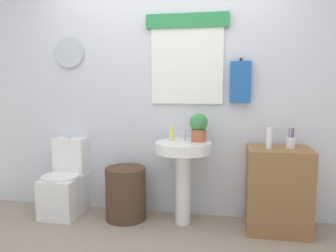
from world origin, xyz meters
name	(u,v)px	position (x,y,z in m)	size (l,w,h in m)	color
back_wall	(167,90)	(0.00, 1.15, 1.31)	(4.40, 0.18, 2.60)	silver
toilet	(66,185)	(-1.04, 0.89, 0.30)	(0.38, 0.51, 0.81)	white
laundry_hamper	(126,193)	(-0.37, 0.85, 0.27)	(0.41, 0.41, 0.53)	#4C3828
pedestal_sink	(183,162)	(0.22, 0.85, 0.62)	(0.54, 0.54, 0.81)	white
faucet	(185,135)	(0.22, 0.97, 0.86)	(0.03, 0.03, 0.10)	silver
wooden_cabinet	(278,190)	(1.11, 0.85, 0.39)	(0.57, 0.44, 0.78)	olive
soap_bottle	(172,134)	(0.10, 0.90, 0.88)	(0.05, 0.05, 0.14)	#DBD166
potted_plant	(199,126)	(0.36, 0.91, 0.96)	(0.17, 0.17, 0.27)	#AD5B38
lotion_bottle	(269,138)	(1.01, 0.81, 0.88)	(0.05, 0.05, 0.19)	white
toothbrush_cup	(291,142)	(1.21, 0.87, 0.84)	(0.08, 0.08, 0.19)	silver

